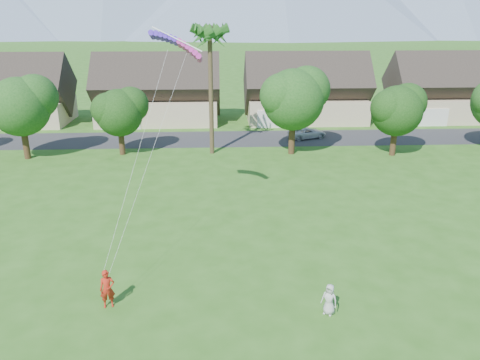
{
  "coord_description": "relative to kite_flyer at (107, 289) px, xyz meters",
  "views": [
    {
      "loc": [
        -1.21,
        -17.08,
        13.7
      ],
      "look_at": [
        0.0,
        10.0,
        3.8
      ],
      "focal_mm": 35.0,
      "sensor_mm": 36.0,
      "label": 1
    }
  ],
  "objects": [
    {
      "name": "fan_palm",
      "position": [
        4.76,
        25.89,
        10.81
      ],
      "size": [
        3.0,
        3.0,
        13.8
      ],
      "color": "#4C3D26",
      "rests_on": "ground"
    },
    {
      "name": "parked_car",
      "position": [
        15.47,
        31.39,
        -0.39
      ],
      "size": [
        4.71,
        3.29,
        1.2
      ],
      "primitive_type": "imported",
      "rotation": [
        0.0,
        0.0,
        1.91
      ],
      "color": "silver",
      "rests_on": "ground"
    },
    {
      "name": "watcher",
      "position": [
        10.62,
        -1.06,
        -0.2
      ],
      "size": [
        0.92,
        0.86,
        1.58
      ],
      "primitive_type": "imported",
      "rotation": [
        0.0,
        0.0,
        -0.61
      ],
      "color": "#BBBBB6",
      "rests_on": "ground"
    },
    {
      "name": "ground",
      "position": [
        6.76,
        -2.61,
        -0.99
      ],
      "size": [
        500.0,
        500.0,
        0.0
      ],
      "primitive_type": "plane",
      "color": "#2D6019",
      "rests_on": "ground"
    },
    {
      "name": "parafoil_kite",
      "position": [
        3.14,
        9.4,
        10.89
      ],
      "size": [
        3.5,
        1.27,
        0.5
      ],
      "rotation": [
        0.0,
        0.0,
        -0.17
      ],
      "color": "#4019C1",
      "rests_on": "ground"
    },
    {
      "name": "street",
      "position": [
        6.76,
        31.39,
        -0.98
      ],
      "size": [
        90.0,
        7.0,
        0.01
      ],
      "primitive_type": "cube",
      "color": "#2D2D30",
      "rests_on": "ground"
    },
    {
      "name": "tree_row",
      "position": [
        5.62,
        25.31,
        3.9
      ],
      "size": [
        62.27,
        6.67,
        8.45
      ],
      "color": "#47301C",
      "rests_on": "ground"
    },
    {
      "name": "kite_flyer",
      "position": [
        0.0,
        0.0,
        0.0
      ],
      "size": [
        0.81,
        0.63,
        1.98
      ],
      "primitive_type": "imported",
      "rotation": [
        0.0,
        0.0,
        0.24
      ],
      "color": "red",
      "rests_on": "ground"
    },
    {
      "name": "houses_row",
      "position": [
        7.26,
        40.38,
        2.45
      ],
      "size": [
        72.75,
        8.19,
        8.86
      ],
      "color": "beige",
      "rests_on": "ground"
    }
  ]
}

